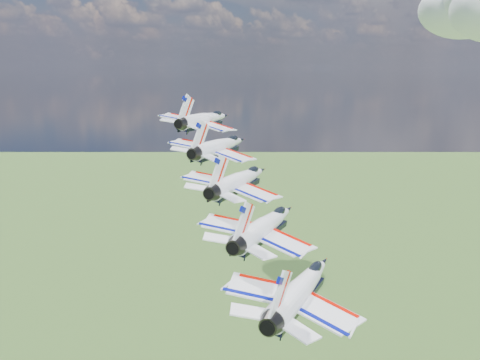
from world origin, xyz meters
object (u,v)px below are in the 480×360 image
Objects in this scene: jet_2 at (240,180)px; jet_1 at (221,146)px; jet_0 at (205,119)px; jet_4 at (302,288)px; jet_3 at (266,225)px.

jet_1 is at bearing 129.91° from jet_2.
jet_4 is at bearing -50.09° from jet_0.
jet_2 is at bearing -50.09° from jet_0.
jet_2 is at bearing 129.91° from jet_3.
jet_3 is at bearing -50.09° from jet_2.
jet_3 is at bearing -50.09° from jet_1.
jet_0 is 44.77m from jet_4.
jet_0 is 33.58m from jet_3.
jet_2 is 1.00× the size of jet_4.
jet_0 is 1.00× the size of jet_4.
jet_1 is at bearing -50.09° from jet_0.
jet_3 reaches higher than jet_4.
jet_0 reaches higher than jet_1.
jet_3 is at bearing 129.91° from jet_4.
jet_2 reaches higher than jet_4.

